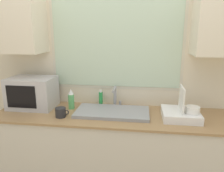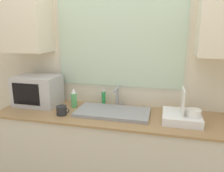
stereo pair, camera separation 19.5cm
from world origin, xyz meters
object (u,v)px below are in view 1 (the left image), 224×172
(faucet, at_px, (116,95))
(mug_near_sink, at_px, (61,112))
(spray_bottle, at_px, (71,99))
(soap_bottle, at_px, (101,98))
(dish_rack, at_px, (182,113))
(microwave, at_px, (32,93))

(faucet, bearing_deg, mug_near_sink, -144.21)
(spray_bottle, height_order, soap_bottle, spray_bottle)
(soap_bottle, bearing_deg, spray_bottle, -154.57)
(faucet, xyz_separation_m, mug_near_sink, (-0.46, -0.33, -0.08))
(soap_bottle, bearing_deg, dish_rack, -17.16)
(dish_rack, height_order, mug_near_sink, dish_rack)
(microwave, xyz_separation_m, mug_near_sink, (0.37, -0.21, -0.11))
(dish_rack, distance_m, soap_bottle, 0.81)
(dish_rack, bearing_deg, spray_bottle, 174.09)
(dish_rack, bearing_deg, microwave, 176.08)
(faucet, distance_m, mug_near_sink, 0.57)
(soap_bottle, xyz_separation_m, mug_near_sink, (-0.30, -0.35, -0.03))
(spray_bottle, bearing_deg, soap_bottle, 25.43)
(microwave, height_order, mug_near_sink, microwave)
(dish_rack, height_order, spray_bottle, dish_rack)
(dish_rack, xyz_separation_m, soap_bottle, (-0.78, 0.24, 0.03))
(faucet, distance_m, spray_bottle, 0.45)
(microwave, xyz_separation_m, soap_bottle, (0.68, 0.14, -0.08))
(faucet, distance_m, soap_bottle, 0.17)
(faucet, distance_m, dish_rack, 0.66)
(dish_rack, bearing_deg, soap_bottle, 162.84)
(microwave, bearing_deg, faucet, 8.07)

